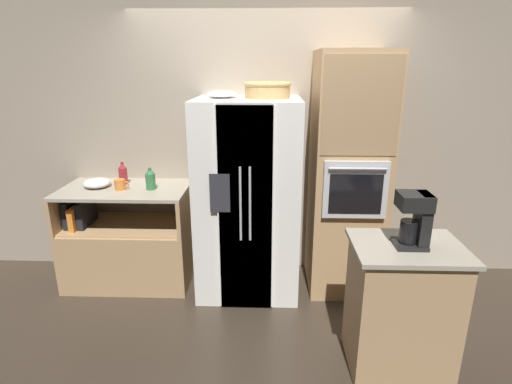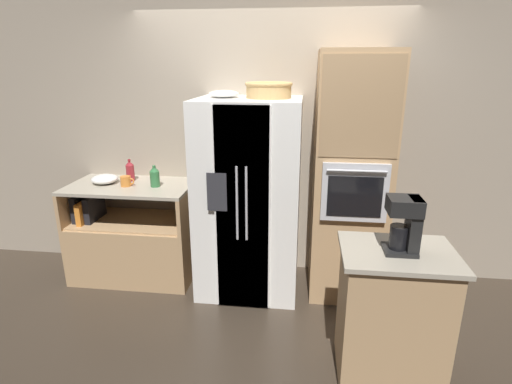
{
  "view_description": "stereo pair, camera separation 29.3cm",
  "coord_description": "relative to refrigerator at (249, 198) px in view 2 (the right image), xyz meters",
  "views": [
    {
      "loc": [
        0.04,
        -3.33,
        2.03
      ],
      "look_at": [
        -0.07,
        -0.03,
        0.97
      ],
      "focal_mm": 28.0,
      "sensor_mm": 36.0,
      "label": 1
    },
    {
      "loc": [
        0.33,
        -3.31,
        2.03
      ],
      "look_at": [
        -0.07,
        -0.03,
        0.97
      ],
      "focal_mm": 28.0,
      "sensor_mm": 36.0,
      "label": 2
    }
  ],
  "objects": [
    {
      "name": "ground_plane",
      "position": [
        0.15,
        -0.06,
        -0.88
      ],
      "size": [
        20.0,
        20.0,
        0.0
      ],
      "primitive_type": "plane",
      "color": "#382D23"
    },
    {
      "name": "bottle_tall",
      "position": [
        -1.2,
        0.21,
        0.16
      ],
      "size": [
        0.08,
        0.08,
        0.21
      ],
      "color": "maroon",
      "rests_on": "counter_left"
    },
    {
      "name": "counter_left",
      "position": [
        -1.16,
        0.07,
        -0.53
      ],
      "size": [
        1.16,
        0.67,
        0.94
      ],
      "color": "tan",
      "rests_on": "ground_plane"
    },
    {
      "name": "mixing_bowl",
      "position": [
        -1.41,
        0.09,
        0.1
      ],
      "size": [
        0.25,
        0.25,
        0.08
      ],
      "color": "white",
      "rests_on": "counter_left"
    },
    {
      "name": "coffee_maker",
      "position": [
        1.11,
        -1.04,
        0.23
      ],
      "size": [
        0.2,
        0.18,
        0.35
      ],
      "color": "black",
      "rests_on": "island_counter"
    },
    {
      "name": "refrigerator",
      "position": [
        0.0,
        0.0,
        0.0
      ],
      "size": [
        0.9,
        0.83,
        1.76
      ],
      "color": "white",
      "rests_on": "ground_plane"
    },
    {
      "name": "wall_back",
      "position": [
        0.15,
        0.43,
        0.52
      ],
      "size": [
        12.0,
        0.06,
        2.8
      ],
      "color": "tan",
      "rests_on": "ground_plane"
    },
    {
      "name": "wicker_basket",
      "position": [
        0.17,
        0.03,
        0.95
      ],
      "size": [
        0.4,
        0.4,
        0.13
      ],
      "color": "tan",
      "rests_on": "refrigerator"
    },
    {
      "name": "wall_oven",
      "position": [
        0.89,
        0.06,
        0.2
      ],
      "size": [
        0.64,
        0.73,
        2.15
      ],
      "color": "tan",
      "rests_on": "ground_plane"
    },
    {
      "name": "mug",
      "position": [
        -1.16,
        0.02,
        0.11
      ],
      "size": [
        0.13,
        0.1,
        0.09
      ],
      "color": "orange",
      "rests_on": "counter_left"
    },
    {
      "name": "fruit_bowl",
      "position": [
        -0.22,
        0.05,
        0.91
      ],
      "size": [
        0.26,
        0.26,
        0.06
      ],
      "color": "white",
      "rests_on": "refrigerator"
    },
    {
      "name": "island_counter",
      "position": [
        1.09,
        -1.03,
        -0.42
      ],
      "size": [
        0.71,
        0.55,
        0.92
      ],
      "color": "tan",
      "rests_on": "ground_plane"
    },
    {
      "name": "bottle_short",
      "position": [
        -0.89,
        0.04,
        0.16
      ],
      "size": [
        0.09,
        0.09,
        0.2
      ],
      "color": "#33723F",
      "rests_on": "counter_left"
    }
  ]
}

